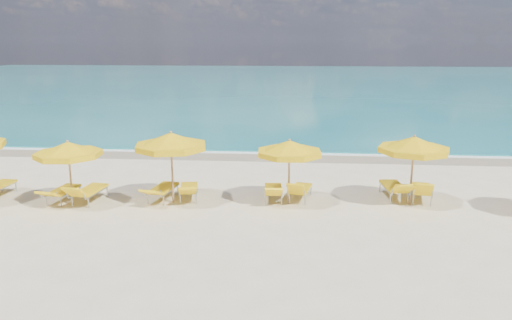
{
  "coord_description": "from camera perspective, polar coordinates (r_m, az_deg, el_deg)",
  "views": [
    {
      "loc": [
        1.44,
        -15.86,
        5.42
      ],
      "look_at": [
        0.0,
        1.5,
        1.2
      ],
      "focal_mm": 35.0,
      "sensor_mm": 36.0,
      "label": 1
    }
  ],
  "objects": [
    {
      "name": "lounger_3_left",
      "position": [
        17.6,
        -10.62,
        -3.77
      ],
      "size": [
        0.92,
        2.06,
        0.72
      ],
      "rotation": [
        0.0,
        0.0,
        -0.15
      ],
      "color": "#A5A8AD",
      "rests_on": "ground"
    },
    {
      "name": "ocean",
      "position": [
        64.11,
        3.48,
        8.75
      ],
      "size": [
        120.0,
        80.0,
        0.3
      ],
      "primitive_type": "cube",
      "color": "#146E73",
      "rests_on": "ground"
    },
    {
      "name": "umbrella_4",
      "position": [
        16.52,
        3.84,
        1.32
      ],
      "size": [
        2.83,
        2.83,
        2.24
      ],
      "rotation": [
        0.0,
        0.0,
        -0.34
      ],
      "color": "tan",
      "rests_on": "ground"
    },
    {
      "name": "lounger_4_right",
      "position": [
        17.39,
        5.08,
        -3.83
      ],
      "size": [
        0.92,
        1.81,
        0.86
      ],
      "rotation": [
        0.0,
        0.0,
        -0.2
      ],
      "color": "#A5A8AD",
      "rests_on": "ground"
    },
    {
      "name": "umbrella_3",
      "position": [
        16.8,
        -9.7,
        2.08
      ],
      "size": [
        2.87,
        2.87,
        2.48
      ],
      "rotation": [
        0.0,
        0.0,
        -0.19
      ],
      "color": "tan",
      "rests_on": "ground"
    },
    {
      "name": "lounger_5_right",
      "position": [
        18.16,
        18.37,
        -3.69
      ],
      "size": [
        0.95,
        1.92,
        0.91
      ],
      "rotation": [
        0.0,
        0.0,
        -0.18
      ],
      "color": "#A5A8AD",
      "rests_on": "ground"
    },
    {
      "name": "lounger_5_left",
      "position": [
        18.12,
        15.49,
        -3.49
      ],
      "size": [
        0.87,
        2.06,
        0.87
      ],
      "rotation": [
        0.0,
        0.0,
        0.11
      ],
      "color": "#A5A8AD",
      "rests_on": "ground"
    },
    {
      "name": "whitecap_far",
      "position": [
        40.76,
        14.03,
        5.57
      ],
      "size": [
        18.0,
        0.3,
        0.05
      ],
      "primitive_type": "cube",
      "color": "white",
      "rests_on": "ground"
    },
    {
      "name": "ground_plane",
      "position": [
        16.82,
        -0.42,
        -5.18
      ],
      "size": [
        120.0,
        120.0,
        0.0
      ],
      "primitive_type": "plane",
      "color": "beige"
    },
    {
      "name": "umbrella_5",
      "position": [
        17.21,
        17.6,
        1.62
      ],
      "size": [
        2.47,
        2.47,
        2.39
      ],
      "rotation": [
        0.0,
        0.0,
        0.05
      ],
      "color": "tan",
      "rests_on": "ground"
    },
    {
      "name": "foam_line",
      "position": [
        24.71,
        1.28,
        0.94
      ],
      "size": [
        120.0,
        1.2,
        0.03
      ],
      "primitive_type": "cube",
      "color": "white",
      "rests_on": "ground"
    },
    {
      "name": "lounger_3_right",
      "position": [
        17.56,
        -7.69,
        -3.74
      ],
      "size": [
        0.89,
        1.89,
        0.75
      ],
      "rotation": [
        0.0,
        0.0,
        0.17
      ],
      "color": "#A5A8AD",
      "rests_on": "ground"
    },
    {
      "name": "lounger_2_right",
      "position": [
        17.98,
        -18.51,
        -3.85
      ],
      "size": [
        0.87,
        2.03,
        0.88
      ],
      "rotation": [
        0.0,
        0.0,
        -0.11
      ],
      "color": "#A5A8AD",
      "rests_on": "ground"
    },
    {
      "name": "wet_sand_band",
      "position": [
        23.93,
        1.17,
        0.52
      ],
      "size": [
        120.0,
        2.6,
        0.01
      ],
      "primitive_type": "cube",
      "color": "tan",
      "rests_on": "ground"
    },
    {
      "name": "lounger_2_left",
      "position": [
        18.4,
        -21.21,
        -3.76
      ],
      "size": [
        0.79,
        1.92,
        0.7
      ],
      "rotation": [
        0.0,
        0.0,
        -0.11
      ],
      "color": "#A5A8AD",
      "rests_on": "ground"
    },
    {
      "name": "umbrella_2",
      "position": [
        17.43,
        -20.68,
        1.08
      ],
      "size": [
        2.77,
        2.77,
        2.23
      ],
      "rotation": [
        0.0,
        0.0,
        -0.31
      ],
      "color": "tan",
      "rests_on": "ground"
    },
    {
      "name": "lounger_4_left",
      "position": [
        17.26,
        1.98,
        -3.92
      ],
      "size": [
        0.71,
        1.85,
        0.78
      ],
      "rotation": [
        0.0,
        0.0,
        0.06
      ],
      "color": "#A5A8AD",
      "rests_on": "ground"
    },
    {
      "name": "whitecap_near",
      "position": [
        34.13,
        -7.94,
        4.35
      ],
      "size": [
        14.0,
        0.36,
        0.05
      ],
      "primitive_type": "cube",
      "color": "white",
      "rests_on": "ground"
    }
  ]
}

